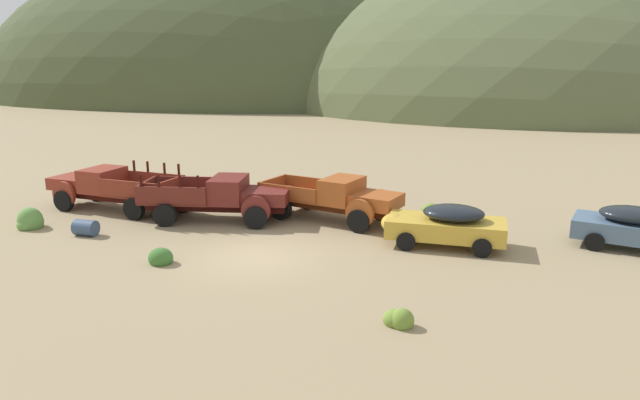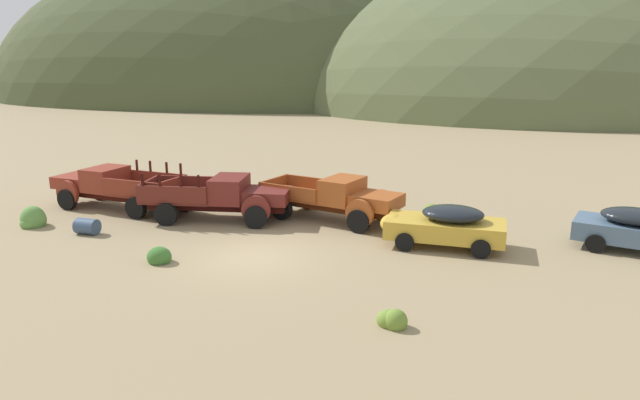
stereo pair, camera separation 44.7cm
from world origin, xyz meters
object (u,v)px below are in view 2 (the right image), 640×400
truck_rust_red (108,187)px  truck_oxide_orange (341,199)px  truck_oxblood (227,197)px  oil_drum_spare (87,226)px  car_faded_yellow (442,225)px

truck_rust_red → truck_oxide_orange: size_ratio=1.03×
truck_rust_red → truck_oxblood: same height
truck_rust_red → oil_drum_spare: size_ratio=7.09×
truck_rust_red → truck_oxblood: 6.17m
truck_oxblood → truck_rust_red: bearing=166.9°
truck_rust_red → oil_drum_spare: bearing=120.3°
truck_rust_red → truck_oxblood: (6.11, -0.86, 0.00)m
truck_oxide_orange → car_faded_yellow: (4.17, -2.52, -0.18)m
truck_oxblood → oil_drum_spare: bearing=-152.2°
truck_rust_red → car_faded_yellow: size_ratio=1.42×
oil_drum_spare → car_faded_yellow: bearing=5.2°
oil_drum_spare → truck_oxblood: bearing=32.8°
truck_oxblood → oil_drum_spare: truck_oxblood is taller
truck_oxide_orange → oil_drum_spare: truck_oxide_orange is taller
truck_oxide_orange → car_faded_yellow: size_ratio=1.37×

